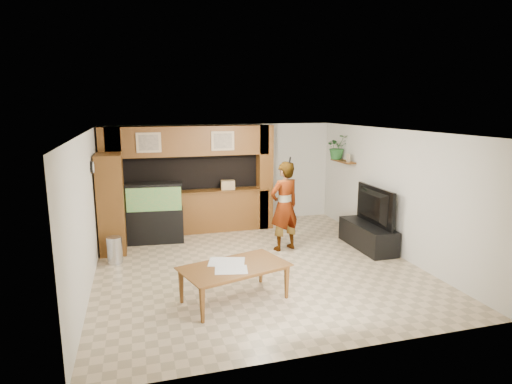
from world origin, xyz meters
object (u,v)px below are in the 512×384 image
object	(u,v)px
person	(284,206)
dining_table	(236,284)
pantry_cabinet	(111,203)
aquarium	(155,213)
television	(369,206)

from	to	relation	value
person	dining_table	size ratio (longest dim) A/B	1.16
dining_table	pantry_cabinet	bearing A→B (deg)	105.84
aquarium	person	size ratio (longest dim) A/B	0.71
person	pantry_cabinet	bearing A→B (deg)	-31.54
dining_table	aquarium	bearing A→B (deg)	90.23
pantry_cabinet	aquarium	xyz separation A→B (m)	(0.91, 0.39, -0.37)
pantry_cabinet	aquarium	world-z (taller)	pantry_cabinet
pantry_cabinet	person	distance (m)	3.66
television	aquarium	bearing A→B (deg)	69.92
television	dining_table	world-z (taller)	television
aquarium	television	xyz separation A→B (m)	(4.44, -1.67, 0.27)
pantry_cabinet	television	distance (m)	5.50
pantry_cabinet	dining_table	distance (m)	3.72
television	dining_table	xyz separation A→B (m)	(-3.39, -1.78, -0.65)
aquarium	dining_table	size ratio (longest dim) A/B	0.83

